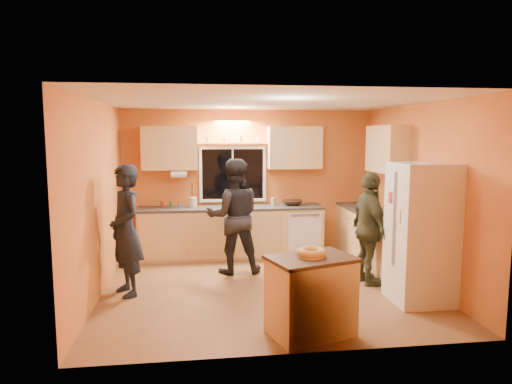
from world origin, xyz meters
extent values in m
plane|color=brown|center=(0.00, 0.00, 0.00)|extent=(4.50, 4.50, 0.00)
cube|color=orange|center=(0.00, 2.00, 1.30)|extent=(4.50, 0.04, 2.60)
cube|color=orange|center=(0.00, -2.00, 1.30)|extent=(4.50, 0.04, 2.60)
cube|color=orange|center=(-2.25, 0.00, 1.30)|extent=(0.04, 4.00, 2.60)
cube|color=orange|center=(2.25, 0.00, 1.30)|extent=(0.04, 4.00, 2.60)
cube|color=white|center=(0.00, 0.00, 2.60)|extent=(4.50, 4.00, 0.02)
cube|color=black|center=(-0.30, 1.99, 1.45)|extent=(1.10, 0.02, 0.90)
cube|color=white|center=(-0.30, 1.97, 1.45)|extent=(1.20, 0.04, 1.00)
cube|color=tan|center=(-1.40, 1.83, 1.92)|extent=(0.95, 0.33, 0.75)
cube|color=tan|center=(0.80, 1.83, 1.92)|extent=(0.95, 0.33, 0.75)
cube|color=tan|center=(2.08, 0.80, 1.92)|extent=(0.33, 1.00, 0.75)
cylinder|color=silver|center=(-1.25, 1.72, 1.48)|extent=(0.27, 0.12, 0.12)
cube|color=tan|center=(-0.35, 1.70, 0.43)|extent=(3.20, 0.60, 0.86)
cube|color=#282B2D|center=(-0.35, 1.70, 0.88)|extent=(3.24, 0.62, 0.04)
cube|color=tan|center=(1.95, 1.70, 0.43)|extent=(0.60, 0.60, 0.86)
cube|color=#282B2D|center=(1.95, 1.70, 0.88)|extent=(0.62, 0.62, 0.04)
cube|color=tan|center=(1.95, 0.50, 0.43)|extent=(0.60, 1.80, 0.86)
cube|color=#282B2D|center=(1.95, 0.50, 0.88)|extent=(0.62, 1.84, 0.04)
cube|color=silver|center=(1.89, -0.80, 0.90)|extent=(0.72, 0.70, 1.80)
cube|color=tan|center=(0.25, -1.58, 0.42)|extent=(0.98, 0.80, 0.83)
cube|color=black|center=(0.25, -1.58, 0.84)|extent=(1.03, 0.85, 0.04)
torus|color=tan|center=(0.25, -1.58, 0.91)|extent=(0.31, 0.31, 0.09)
imported|color=black|center=(-1.90, -0.03, 0.88)|extent=(0.67, 0.77, 1.77)
imported|color=black|center=(-0.39, 0.78, 0.89)|extent=(0.88, 0.69, 1.79)
imported|color=#343C26|center=(1.50, -0.03, 0.81)|extent=(0.45, 0.97, 1.62)
imported|color=black|center=(0.75, 1.75, 0.94)|extent=(0.38, 0.38, 0.09)
cylinder|color=beige|center=(-1.02, 1.74, 0.99)|extent=(0.14, 0.14, 0.17)
imported|color=gray|center=(1.94, -0.07, 1.05)|extent=(0.31, 0.28, 0.30)
cube|color=#B42B1B|center=(1.93, 1.08, 0.94)|extent=(0.18, 0.15, 0.07)
camera|label=1|loc=(-0.95, -6.19, 2.15)|focal=32.00mm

